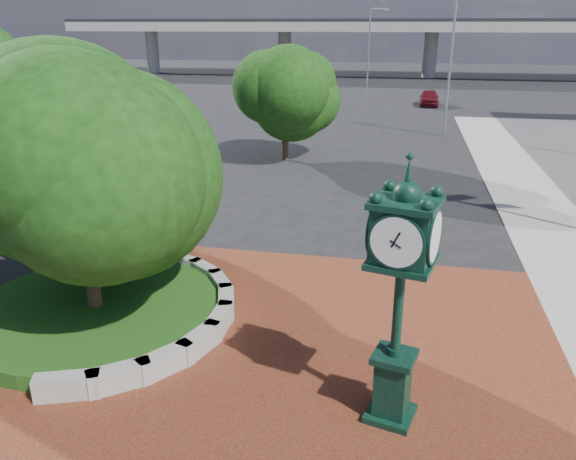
# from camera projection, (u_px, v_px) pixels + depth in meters

# --- Properties ---
(ground) EXTENTS (200.00, 200.00, 0.00)m
(ground) POSITION_uv_depth(u_px,v_px,m) (294.00, 340.00, 13.03)
(ground) COLOR black
(ground) RESTS_ON ground
(plaza) EXTENTS (12.00, 12.00, 0.04)m
(plaza) POSITION_uv_depth(u_px,v_px,m) (285.00, 363.00, 12.10)
(plaza) COLOR maroon
(plaza) RESTS_ON ground
(planter_wall) EXTENTS (2.96, 6.77, 0.54)m
(planter_wall) POSITION_uv_depth(u_px,v_px,m) (183.00, 318.00, 13.45)
(planter_wall) COLOR #9E9B93
(planter_wall) RESTS_ON ground
(grass_bed) EXTENTS (6.10, 6.10, 0.40)m
(grass_bed) POSITION_uv_depth(u_px,v_px,m) (96.00, 312.00, 13.90)
(grass_bed) COLOR #214A15
(grass_bed) RESTS_ON ground
(overpass) EXTENTS (90.00, 12.00, 7.50)m
(overpass) POSITION_uv_depth(u_px,v_px,m) (392.00, 26.00, 75.14)
(overpass) COLOR #9E9B93
(overpass) RESTS_ON ground
(tree_planter) EXTENTS (5.20, 5.20, 6.33)m
(tree_planter) POSITION_uv_depth(u_px,v_px,m) (78.00, 173.00, 12.69)
(tree_planter) COLOR #38281C
(tree_planter) RESTS_ON ground
(tree_street) EXTENTS (4.40, 4.40, 5.45)m
(tree_street) POSITION_uv_depth(u_px,v_px,m) (285.00, 99.00, 29.21)
(tree_street) COLOR #38281C
(tree_street) RESTS_ON ground
(post_clock) EXTENTS (1.21, 1.21, 4.95)m
(post_clock) POSITION_uv_depth(u_px,v_px,m) (400.00, 286.00, 9.52)
(post_clock) COLOR black
(post_clock) RESTS_ON ground
(parked_car) EXTENTS (1.70, 4.05, 1.37)m
(parked_car) POSITION_uv_depth(u_px,v_px,m) (429.00, 98.00, 50.00)
(parked_car) COLOR #590C17
(parked_car) RESTS_ON ground
(street_lamp_near) EXTENTS (1.85, 0.73, 8.46)m
(street_lamp_near) POSITION_uv_depth(u_px,v_px,m) (454.00, 57.00, 34.75)
(street_lamp_near) COLOR slate
(street_lamp_near) RESTS_ON ground
(street_lamp_far) EXTENTS (1.74, 0.89, 8.26)m
(street_lamp_far) POSITION_uv_depth(u_px,v_px,m) (371.00, 47.00, 52.64)
(street_lamp_far) COLOR slate
(street_lamp_far) RESTS_ON ground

